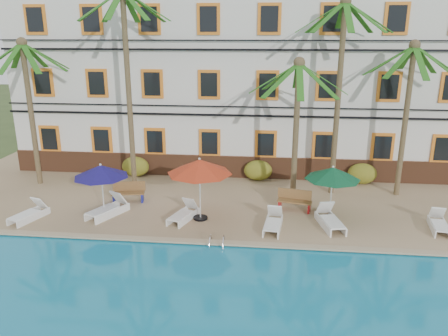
# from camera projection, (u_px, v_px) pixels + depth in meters

# --- Properties ---
(ground) EXTENTS (100.00, 100.00, 0.00)m
(ground) POSITION_uv_depth(u_px,v_px,m) (224.00, 239.00, 17.30)
(ground) COLOR #384C23
(ground) RESTS_ON ground
(pool_deck) EXTENTS (30.00, 12.00, 0.25)m
(pool_deck) POSITION_uv_depth(u_px,v_px,m) (234.00, 192.00, 22.01)
(pool_deck) COLOR tan
(pool_deck) RESTS_ON ground
(pool_coping) EXTENTS (30.00, 0.35, 0.06)m
(pool_coping) POSITION_uv_depth(u_px,v_px,m) (221.00, 243.00, 16.36)
(pool_coping) COLOR tan
(pool_coping) RESTS_ON pool_deck
(hotel_building) EXTENTS (25.40, 6.44, 10.22)m
(hotel_building) POSITION_uv_depth(u_px,v_px,m) (242.00, 77.00, 25.18)
(hotel_building) COLOR silver
(hotel_building) RESTS_ON pool_deck
(palm_a) EXTENTS (4.26, 4.26, 7.37)m
(palm_a) POSITION_uv_depth(u_px,v_px,m) (28.00, 92.00, 21.52)
(palm_a) COLOR brown
(palm_a) RESTS_ON pool_deck
(palm_b) EXTENTS (4.26, 4.26, 9.62)m
(palm_b) POSITION_uv_depth(u_px,v_px,m) (127.00, 67.00, 20.14)
(palm_b) COLOR brown
(palm_b) RESTS_ON pool_deck
(palm_c) EXTENTS (4.26, 4.26, 6.59)m
(palm_c) POSITION_uv_depth(u_px,v_px,m) (297.00, 110.00, 19.18)
(palm_c) COLOR brown
(palm_c) RESTS_ON pool_deck
(palm_d) EXTENTS (4.26, 4.26, 9.13)m
(palm_d) POSITION_uv_depth(u_px,v_px,m) (340.00, 74.00, 19.87)
(palm_d) COLOR brown
(palm_d) RESTS_ON pool_deck
(palm_e) EXTENTS (4.26, 4.26, 7.28)m
(palm_e) POSITION_uv_depth(u_px,v_px,m) (408.00, 98.00, 19.92)
(palm_e) COLOR brown
(palm_e) RESTS_ON pool_deck
(shrub_left) EXTENTS (1.50, 0.90, 1.10)m
(shrub_left) POSITION_uv_depth(u_px,v_px,m) (136.00, 166.00, 23.89)
(shrub_left) COLOR #2B4F16
(shrub_left) RESTS_ON pool_deck
(shrub_mid) EXTENTS (1.50, 0.90, 1.10)m
(shrub_mid) POSITION_uv_depth(u_px,v_px,m) (258.00, 170.00, 23.22)
(shrub_mid) COLOR #2B4F16
(shrub_mid) RESTS_ON pool_deck
(shrub_right) EXTENTS (1.50, 0.90, 1.10)m
(shrub_right) POSITION_uv_depth(u_px,v_px,m) (362.00, 174.00, 22.68)
(shrub_right) COLOR #2B4F16
(shrub_right) RESTS_ON pool_deck
(umbrella_blue) EXTENTS (2.33, 2.33, 2.33)m
(umbrella_blue) POSITION_uv_depth(u_px,v_px,m) (101.00, 171.00, 18.34)
(umbrella_blue) COLOR black
(umbrella_blue) RESTS_ON pool_deck
(umbrella_red) EXTENTS (2.71, 2.71, 2.71)m
(umbrella_red) POSITION_uv_depth(u_px,v_px,m) (200.00, 167.00, 17.84)
(umbrella_red) COLOR black
(umbrella_red) RESTS_ON pool_deck
(umbrella_green) EXTENTS (2.32, 2.32, 2.32)m
(umbrella_green) POSITION_uv_depth(u_px,v_px,m) (333.00, 174.00, 18.07)
(umbrella_green) COLOR black
(umbrella_green) RESTS_ON pool_deck
(lounger_a) EXTENTS (1.15, 1.87, 0.83)m
(lounger_a) POSITION_uv_depth(u_px,v_px,m) (29.00, 213.00, 18.43)
(lounger_a) COLOR white
(lounger_a) RESTS_ON pool_deck
(lounger_b) EXTENTS (1.52, 2.08, 0.93)m
(lounger_b) POSITION_uv_depth(u_px,v_px,m) (108.00, 209.00, 18.83)
(lounger_b) COLOR white
(lounger_b) RESTS_ON pool_deck
(lounger_c) EXTENTS (1.16, 1.86, 0.83)m
(lounger_c) POSITION_uv_depth(u_px,v_px,m) (184.00, 214.00, 18.39)
(lounger_c) COLOR white
(lounger_c) RESTS_ON pool_deck
(lounger_d) EXTENTS (0.84, 1.85, 0.85)m
(lounger_d) POSITION_uv_depth(u_px,v_px,m) (273.00, 222.00, 17.52)
(lounger_d) COLOR white
(lounger_d) RESTS_ON pool_deck
(lounger_e) EXTENTS (1.10, 2.04, 0.91)m
(lounger_e) POSITION_uv_depth(u_px,v_px,m) (330.00, 220.00, 17.73)
(lounger_e) COLOR white
(lounger_e) RESTS_ON pool_deck
(lounger_f) EXTENTS (0.86, 1.78, 0.81)m
(lounger_f) POSITION_uv_depth(u_px,v_px,m) (439.00, 224.00, 17.43)
(lounger_f) COLOR white
(lounger_f) RESTS_ON pool_deck
(bench_left) EXTENTS (1.56, 0.72, 0.93)m
(bench_left) POSITION_uv_depth(u_px,v_px,m) (128.00, 192.00, 20.34)
(bench_left) COLOR olive
(bench_left) RESTS_ON pool_deck
(bench_right) EXTENTS (1.57, 0.78, 0.93)m
(bench_right) POSITION_uv_depth(u_px,v_px,m) (295.00, 200.00, 19.34)
(bench_right) COLOR olive
(bench_right) RESTS_ON pool_deck
(pool_ladder) EXTENTS (0.54, 0.74, 0.74)m
(pool_ladder) POSITION_uv_depth(u_px,v_px,m) (217.00, 244.00, 16.29)
(pool_ladder) COLOR silver
(pool_ladder) RESTS_ON ground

